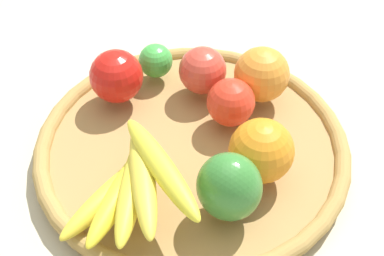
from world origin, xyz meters
TOP-DOWN VIEW (x-y plane):
  - ground_plane at (0.00, 0.00)m, footprint 2.40×2.40m
  - basket at (0.00, 0.00)m, footprint 0.43×0.43m
  - banana_bunch at (0.12, -0.03)m, footprint 0.18×0.17m
  - lime_0 at (-0.11, -0.09)m, footprint 0.06×0.06m
  - apple_1 at (-0.05, -0.13)m, footprint 0.10×0.10m
  - apple_2 at (-0.10, -0.02)m, footprint 0.08×0.08m
  - orange_1 at (0.03, 0.10)m, footprint 0.10×0.10m
  - apple_0 at (-0.05, 0.04)m, footprint 0.09×0.09m
  - orange_0 at (-0.11, 0.07)m, footprint 0.10×0.10m
  - bell_pepper at (0.10, 0.08)m, footprint 0.08×0.08m

SIDE VIEW (x-z plane):
  - ground_plane at x=0.00m, z-range 0.00..0.00m
  - basket at x=0.00m, z-range 0.00..0.03m
  - lime_0 at x=-0.11m, z-range 0.03..0.09m
  - apple_0 at x=-0.05m, z-range 0.03..0.10m
  - apple_2 at x=-0.10m, z-range 0.03..0.10m
  - apple_1 at x=-0.05m, z-range 0.03..0.11m
  - banana_bunch at x=0.12m, z-range 0.03..0.11m
  - orange_0 at x=-0.11m, z-range 0.03..0.11m
  - orange_1 at x=0.03m, z-range 0.03..0.11m
  - bell_pepper at x=0.10m, z-range 0.03..0.12m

